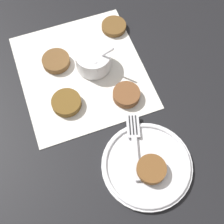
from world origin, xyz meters
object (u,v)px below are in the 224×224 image
object	(u,v)px
sauce_bowl	(93,59)
serving_plate	(147,165)
fork	(134,138)
fritter_on_plate	(151,169)

from	to	relation	value
sauce_bowl	serving_plate	size ratio (longest dim) A/B	0.49
serving_plate	fork	distance (m)	0.07
sauce_bowl	fritter_on_plate	world-z (taller)	sauce_bowl
sauce_bowl	fork	distance (m)	0.23
serving_plate	fritter_on_plate	world-z (taller)	fritter_on_plate
sauce_bowl	fork	xyz separation A→B (m)	(0.22, 0.04, -0.01)
serving_plate	fritter_on_plate	xyz separation A→B (m)	(0.01, 0.00, 0.02)
sauce_bowl	serving_plate	world-z (taller)	sauce_bowl
sauce_bowl	fork	size ratio (longest dim) A/B	0.62
sauce_bowl	fritter_on_plate	size ratio (longest dim) A/B	1.52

